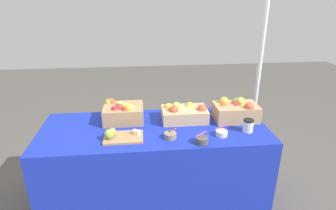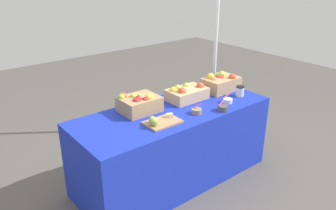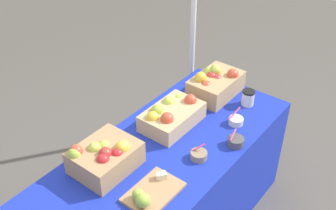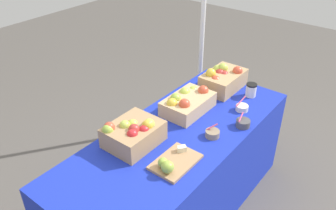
{
  "view_description": "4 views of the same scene",
  "coord_description": "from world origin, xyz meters",
  "px_view_note": "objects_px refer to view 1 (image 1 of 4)",
  "views": [
    {
      "loc": [
        -0.1,
        -2.14,
        1.81
      ],
      "look_at": [
        0.12,
        0.04,
        0.92
      ],
      "focal_mm": 30.26,
      "sensor_mm": 36.0,
      "label": 1
    },
    {
      "loc": [
        -1.83,
        -2.22,
        1.99
      ],
      "look_at": [
        -0.07,
        -0.02,
        0.81
      ],
      "focal_mm": 36.25,
      "sensor_mm": 36.0,
      "label": 2
    },
    {
      "loc": [
        -1.37,
        -1.14,
        2.34
      ],
      "look_at": [
        0.1,
        0.01,
        1.03
      ],
      "focal_mm": 44.33,
      "sensor_mm": 36.0,
      "label": 3
    },
    {
      "loc": [
        -1.54,
        -1.12,
        2.15
      ],
      "look_at": [
        -0.07,
        0.03,
        0.99
      ],
      "focal_mm": 37.48,
      "sensor_mm": 36.0,
      "label": 4
    }
  ],
  "objects_px": {
    "cutting_board_front": "(119,136)",
    "coffee_cup": "(248,126)",
    "apple_crate_right": "(123,112)",
    "sample_bowl_far": "(202,140)",
    "apple_crate_left": "(236,110)",
    "apple_crate_middle": "(185,113)",
    "sample_bowl_near": "(170,135)",
    "sample_bowl_mid": "(222,133)",
    "tent_pole": "(260,63)"
  },
  "relations": [
    {
      "from": "apple_crate_right",
      "to": "tent_pole",
      "type": "relative_size",
      "value": 0.15
    },
    {
      "from": "apple_crate_right",
      "to": "coffee_cup",
      "type": "height_order",
      "value": "apple_crate_right"
    },
    {
      "from": "sample_bowl_near",
      "to": "sample_bowl_mid",
      "type": "height_order",
      "value": "sample_bowl_mid"
    },
    {
      "from": "cutting_board_front",
      "to": "tent_pole",
      "type": "bearing_deg",
      "value": 27.33
    },
    {
      "from": "sample_bowl_near",
      "to": "tent_pole",
      "type": "xyz_separation_m",
      "value": [
        0.99,
        0.75,
        0.36
      ]
    },
    {
      "from": "apple_crate_left",
      "to": "sample_bowl_mid",
      "type": "bearing_deg",
      "value": -125.38
    },
    {
      "from": "sample_bowl_near",
      "to": "apple_crate_left",
      "type": "bearing_deg",
      "value": 25.28
    },
    {
      "from": "apple_crate_left",
      "to": "cutting_board_front",
      "type": "relative_size",
      "value": 1.25
    },
    {
      "from": "apple_crate_middle",
      "to": "apple_crate_right",
      "type": "height_order",
      "value": "apple_crate_right"
    },
    {
      "from": "apple_crate_left",
      "to": "apple_crate_right",
      "type": "distance_m",
      "value": 0.99
    },
    {
      "from": "cutting_board_front",
      "to": "sample_bowl_far",
      "type": "xyz_separation_m",
      "value": [
        0.62,
        -0.14,
        0.0
      ]
    },
    {
      "from": "apple_crate_right",
      "to": "sample_bowl_far",
      "type": "height_order",
      "value": "apple_crate_right"
    },
    {
      "from": "sample_bowl_mid",
      "to": "tent_pole",
      "type": "distance_m",
      "value": 1.02
    },
    {
      "from": "apple_crate_right",
      "to": "sample_bowl_mid",
      "type": "relative_size",
      "value": 3.42
    },
    {
      "from": "apple_crate_middle",
      "to": "tent_pole",
      "type": "distance_m",
      "value": 0.99
    },
    {
      "from": "cutting_board_front",
      "to": "apple_crate_right",
      "type": "bearing_deg",
      "value": 86.64
    },
    {
      "from": "apple_crate_left",
      "to": "sample_bowl_mid",
      "type": "height_order",
      "value": "apple_crate_left"
    },
    {
      "from": "sample_bowl_near",
      "to": "apple_crate_right",
      "type": "bearing_deg",
      "value": 136.32
    },
    {
      "from": "apple_crate_middle",
      "to": "sample_bowl_mid",
      "type": "height_order",
      "value": "apple_crate_middle"
    },
    {
      "from": "sample_bowl_far",
      "to": "tent_pole",
      "type": "relative_size",
      "value": 0.04
    },
    {
      "from": "apple_crate_left",
      "to": "cutting_board_front",
      "type": "distance_m",
      "value": 1.05
    },
    {
      "from": "apple_crate_middle",
      "to": "sample_bowl_far",
      "type": "bearing_deg",
      "value": -81.03
    },
    {
      "from": "cutting_board_front",
      "to": "coffee_cup",
      "type": "xyz_separation_m",
      "value": [
        1.04,
        0.01,
        0.03
      ]
    },
    {
      "from": "sample_bowl_near",
      "to": "tent_pole",
      "type": "height_order",
      "value": "tent_pole"
    },
    {
      "from": "tent_pole",
      "to": "cutting_board_front",
      "type": "bearing_deg",
      "value": -152.67
    },
    {
      "from": "apple_crate_right",
      "to": "sample_bowl_near",
      "type": "height_order",
      "value": "apple_crate_right"
    },
    {
      "from": "apple_crate_left",
      "to": "sample_bowl_mid",
      "type": "relative_size",
      "value": 3.77
    },
    {
      "from": "sample_bowl_mid",
      "to": "apple_crate_left",
      "type": "bearing_deg",
      "value": 54.62
    },
    {
      "from": "apple_crate_left",
      "to": "sample_bowl_mid",
      "type": "distance_m",
      "value": 0.37
    },
    {
      "from": "cutting_board_front",
      "to": "sample_bowl_near",
      "type": "height_order",
      "value": "cutting_board_front"
    },
    {
      "from": "sample_bowl_mid",
      "to": "tent_pole",
      "type": "bearing_deg",
      "value": 52.16
    },
    {
      "from": "coffee_cup",
      "to": "tent_pole",
      "type": "distance_m",
      "value": 0.85
    },
    {
      "from": "sample_bowl_far",
      "to": "sample_bowl_near",
      "type": "bearing_deg",
      "value": 155.31
    },
    {
      "from": "apple_crate_left",
      "to": "apple_crate_middle",
      "type": "distance_m",
      "value": 0.46
    },
    {
      "from": "apple_crate_left",
      "to": "cutting_board_front",
      "type": "bearing_deg",
      "value": -165.56
    },
    {
      "from": "apple_crate_middle",
      "to": "cutting_board_front",
      "type": "xyz_separation_m",
      "value": [
        -0.56,
        -0.29,
        -0.04
      ]
    },
    {
      "from": "coffee_cup",
      "to": "apple_crate_left",
      "type": "bearing_deg",
      "value": 95.52
    },
    {
      "from": "sample_bowl_near",
      "to": "sample_bowl_far",
      "type": "bearing_deg",
      "value": -24.69
    },
    {
      "from": "apple_crate_right",
      "to": "sample_bowl_far",
      "type": "bearing_deg",
      "value": -37.52
    },
    {
      "from": "apple_crate_right",
      "to": "sample_bowl_far",
      "type": "relative_size",
      "value": 3.51
    },
    {
      "from": "sample_bowl_near",
      "to": "coffee_cup",
      "type": "height_order",
      "value": "coffee_cup"
    },
    {
      "from": "apple_crate_left",
      "to": "sample_bowl_near",
      "type": "relative_size",
      "value": 3.95
    },
    {
      "from": "apple_crate_left",
      "to": "cutting_board_front",
      "type": "height_order",
      "value": "apple_crate_left"
    },
    {
      "from": "apple_crate_right",
      "to": "sample_bowl_near",
      "type": "bearing_deg",
      "value": -43.68
    },
    {
      "from": "apple_crate_left",
      "to": "cutting_board_front",
      "type": "xyz_separation_m",
      "value": [
        -1.01,
        -0.26,
        -0.06
      ]
    },
    {
      "from": "sample_bowl_mid",
      "to": "coffee_cup",
      "type": "xyz_separation_m",
      "value": [
        0.23,
        0.05,
        0.03
      ]
    },
    {
      "from": "apple_crate_middle",
      "to": "apple_crate_right",
      "type": "relative_size",
      "value": 1.15
    },
    {
      "from": "apple_crate_middle",
      "to": "coffee_cup",
      "type": "distance_m",
      "value": 0.55
    },
    {
      "from": "sample_bowl_near",
      "to": "sample_bowl_mid",
      "type": "bearing_deg",
      "value": -0.23
    },
    {
      "from": "apple_crate_left",
      "to": "sample_bowl_near",
      "type": "bearing_deg",
      "value": -154.72
    }
  ]
}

